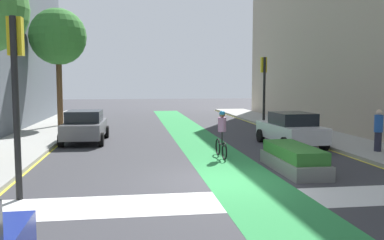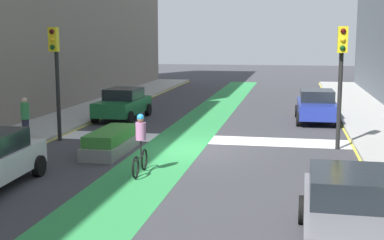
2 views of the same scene
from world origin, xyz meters
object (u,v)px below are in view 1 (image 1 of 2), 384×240
object	(u,v)px
traffic_signal_far_right	(264,79)
street_tree_far	(58,37)
traffic_signal_near_left	(16,73)
car_white_right_far	(291,129)
pedestrian_sidewalk_right_b	(378,130)
car_grey_left_far	(85,126)
median_planter	(294,159)
cyclist_in_lane	(222,133)

from	to	relation	value
traffic_signal_far_right	street_tree_far	xyz separation A→B (m)	(-12.80, 2.45, 2.64)
traffic_signal_near_left	car_white_right_far	size ratio (longest dim) A/B	1.07
car_white_right_far	street_tree_far	distance (m)	15.96
pedestrian_sidewalk_right_b	street_tree_far	distance (m)	19.47
car_white_right_far	street_tree_far	xyz separation A→B (m)	(-11.82, 9.49, 4.98)
traffic_signal_near_left	car_grey_left_far	world-z (taller)	traffic_signal_near_left
traffic_signal_near_left	car_grey_left_far	xyz separation A→B (m)	(0.54, 9.77, -2.38)
traffic_signal_far_right	street_tree_far	size ratio (longest dim) A/B	0.60
car_white_right_far	traffic_signal_near_left	bearing A→B (deg)	-144.74
traffic_signal_far_right	street_tree_far	world-z (taller)	street_tree_far
car_white_right_far	median_planter	bearing A→B (deg)	-110.76
median_planter	cyclist_in_lane	bearing A→B (deg)	125.36
traffic_signal_far_right	median_planter	size ratio (longest dim) A/B	1.30
car_white_right_far	cyclist_in_lane	world-z (taller)	cyclist_in_lane
traffic_signal_far_right	street_tree_far	bearing A→B (deg)	169.14
traffic_signal_near_left	traffic_signal_far_right	distance (m)	17.93
traffic_signal_near_left	cyclist_in_lane	distance (m)	8.17
car_white_right_far	pedestrian_sidewalk_right_b	world-z (taller)	pedestrian_sidewalk_right_b
traffic_signal_near_left	car_grey_left_far	size ratio (longest dim) A/B	1.08
cyclist_in_lane	pedestrian_sidewalk_right_b	size ratio (longest dim) A/B	1.09
car_grey_left_far	traffic_signal_near_left	bearing A→B (deg)	-93.15
traffic_signal_far_right	cyclist_in_lane	bearing A→B (deg)	-116.78
traffic_signal_far_right	car_white_right_far	size ratio (longest dim) A/B	1.05
car_grey_left_far	car_white_right_far	distance (m)	9.88
car_grey_left_far	pedestrian_sidewalk_right_b	size ratio (longest dim) A/B	2.49
traffic_signal_near_left	car_grey_left_far	bearing A→B (deg)	86.85
traffic_signal_near_left	traffic_signal_far_right	size ratio (longest dim) A/B	1.01
pedestrian_sidewalk_right_b	median_planter	size ratio (longest dim) A/B	0.49
car_white_right_far	street_tree_far	world-z (taller)	street_tree_far
traffic_signal_near_left	traffic_signal_far_right	world-z (taller)	traffic_signal_near_left
traffic_signal_near_left	street_tree_far	xyz separation A→B (m)	(-1.78, 16.59, 2.60)
traffic_signal_near_left	pedestrian_sidewalk_right_b	world-z (taller)	traffic_signal_near_left
car_white_right_far	median_planter	size ratio (longest dim) A/B	1.24
car_grey_left_far	median_planter	world-z (taller)	car_grey_left_far
car_white_right_far	car_grey_left_far	bearing A→B (deg)	164.32
traffic_signal_far_right	car_white_right_far	xyz separation A→B (m)	(-0.97, -7.03, -2.34)
car_white_right_far	median_planter	world-z (taller)	car_white_right_far
traffic_signal_near_left	street_tree_far	world-z (taller)	street_tree_far
pedestrian_sidewalk_right_b	traffic_signal_far_right	bearing A→B (deg)	99.86
traffic_signal_near_left	cyclist_in_lane	world-z (taller)	traffic_signal_near_left
traffic_signal_far_right	pedestrian_sidewalk_right_b	xyz separation A→B (m)	(1.68, -9.67, -2.12)
traffic_signal_near_left	median_planter	xyz separation A→B (m)	(8.15, 2.09, -2.78)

